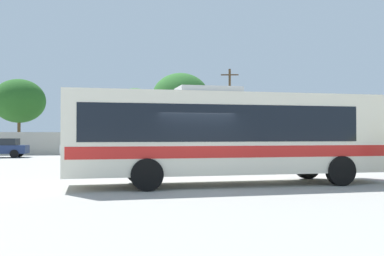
% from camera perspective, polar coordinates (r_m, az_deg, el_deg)
% --- Properties ---
extents(ground_plane, '(300.00, 300.00, 0.00)m').
position_cam_1_polar(ground_plane, '(24.99, -3.20, -4.99)').
color(ground_plane, '#A3A099').
extents(perimeter_wall, '(80.00, 0.30, 2.04)m').
position_cam_1_polar(perimeter_wall, '(40.79, -5.27, -1.98)').
color(perimeter_wall, '#B2AD9E').
rests_on(perimeter_wall, ground_plane).
extents(coach_bus_cream_red, '(11.89, 3.46, 3.47)m').
position_cam_1_polar(coach_bus_cream_red, '(15.86, 4.69, -0.63)').
color(coach_bus_cream_red, silver).
rests_on(coach_bus_cream_red, ground_plane).
extents(parked_car_leftmost_dark_blue, '(4.16, 2.02, 1.51)m').
position_cam_1_polar(parked_car_leftmost_dark_blue, '(37.89, -23.55, -2.32)').
color(parked_car_leftmost_dark_blue, navy).
rests_on(parked_car_leftmost_dark_blue, ground_plane).
extents(parked_car_second_white, '(4.26, 2.08, 1.49)m').
position_cam_1_polar(parked_car_second_white, '(36.92, -13.29, -2.43)').
color(parked_car_second_white, silver).
rests_on(parked_car_second_white, ground_plane).
extents(utility_pole_near, '(1.79, 0.42, 8.55)m').
position_cam_1_polar(utility_pole_near, '(45.17, 4.91, 2.49)').
color(utility_pole_near, '#4C3823').
rests_on(utility_pole_near, ground_plane).
extents(roadside_tree_left, '(5.32, 5.32, 7.56)m').
position_cam_1_polar(roadside_tree_left, '(48.85, -21.49, 3.27)').
color(roadside_tree_left, brown).
rests_on(roadside_tree_left, ground_plane).
extents(roadside_tree_midleft, '(4.75, 4.75, 6.80)m').
position_cam_1_polar(roadside_tree_midleft, '(47.52, -7.44, 2.70)').
color(roadside_tree_midleft, brown).
rests_on(roadside_tree_midleft, ground_plane).
extents(roadside_tree_midright, '(5.95, 5.95, 8.21)m').
position_cam_1_polar(roadside_tree_midright, '(45.76, -1.49, 3.97)').
color(roadside_tree_midright, brown).
rests_on(roadside_tree_midright, ground_plane).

